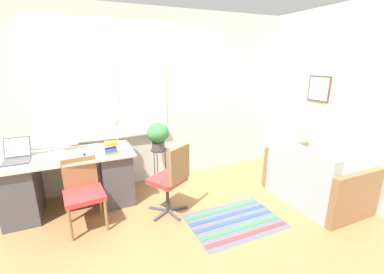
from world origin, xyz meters
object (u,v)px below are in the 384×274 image
mouse (85,154)px  book_stack (110,148)px  desk_lamp (117,127)px  potted_plant (158,134)px  monitor (55,136)px  desk_chair_wooden (83,191)px  laptop (17,156)px  office_chair_swivel (171,178)px  couch_loveseat (313,181)px  plant_stand (159,154)px  keyboard (58,159)px

mouse → book_stack: size_ratio=0.29×
desk_lamp → potted_plant: size_ratio=0.91×
monitor → desk_lamp: bearing=0.4°
desk_chair_wooden → potted_plant: potted_plant is taller
laptop → monitor: monitor is taller
office_chair_swivel → potted_plant: (0.08, 0.82, 0.36)m
laptop → couch_loveseat: bearing=-18.4°
monitor → desk_lamp: monitor is taller
desk_chair_wooden → potted_plant: bearing=23.2°
monitor → plant_stand: 1.46m
office_chair_swivel → keyboard: bearing=-55.5°
monitor → couch_loveseat: bearing=-22.7°
desk_lamp → potted_plant: (0.59, -0.07, -0.15)m
laptop → office_chair_swivel: laptop is taller
laptop → potted_plant: potted_plant is taller
desk_chair_wooden → plant_stand: (1.12, 0.60, 0.09)m
book_stack → desk_lamp: bearing=67.8°
keyboard → desk_chair_wooden: (0.24, -0.35, -0.32)m
book_stack → keyboard: bearing=176.7°
monitor → desk_chair_wooden: monitor is taller
keyboard → plant_stand: keyboard is taller
desk_chair_wooden → potted_plant: (1.12, 0.60, 0.41)m
potted_plant → couch_loveseat: bearing=-34.9°
keyboard → book_stack: size_ratio=1.84×
mouse → plant_stand: bearing=12.8°
monitor → couch_loveseat: monitor is taller
laptop → mouse: size_ratio=5.46×
monitor → keyboard: size_ratio=1.23×
office_chair_swivel → plant_stand: bearing=-127.6°
laptop → keyboard: (0.46, -0.18, -0.05)m
monitor → book_stack: 0.76m
desk_lamp → couch_loveseat: desk_lamp is taller
monitor → plant_stand: (1.39, -0.06, -0.44)m
couch_loveseat → book_stack: bearing=68.8°
mouse → plant_stand: mouse is taller
monitor → desk_chair_wooden: size_ratio=0.65×
desk_lamp → laptop: bearing=-173.4°
laptop → keyboard: 0.49m
plant_stand → keyboard: bearing=-169.4°
monitor → keyboard: (0.03, -0.32, -0.21)m
keyboard → book_stack: 0.63m
keyboard → monitor: bearing=94.8°
plant_stand → office_chair_swivel: bearing=-95.7°
mouse → desk_lamp: size_ratio=0.18×
monitor → plant_stand: size_ratio=0.86×
monitor → couch_loveseat: size_ratio=0.42×
couch_loveseat → keyboard: bearing=72.0°
desk_lamp → monitor: bearing=-179.6°
laptop → potted_plant: (1.82, 0.08, 0.05)m
potted_plant → office_chair_swivel: bearing=-95.7°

